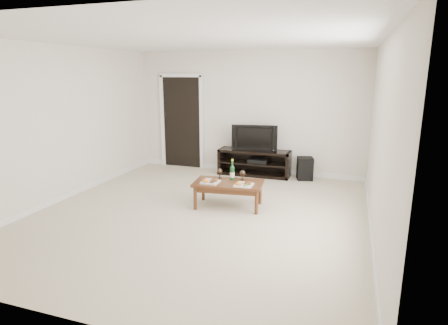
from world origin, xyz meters
TOP-DOWN VIEW (x-y plane):
  - floor at (0.00, 0.00)m, footprint 5.50×5.50m
  - back_wall at (0.00, 2.77)m, footprint 5.00×0.04m
  - ceiling at (0.00, 0.00)m, footprint 5.00×5.50m
  - doorway at (-1.55, 2.73)m, footprint 0.90×0.02m
  - media_console at (0.24, 2.50)m, footprint 1.52×0.45m
  - television at (0.24, 2.50)m, footprint 0.96×0.27m
  - av_receiver at (0.31, 2.48)m, footprint 0.42×0.32m
  - subwoofer at (1.30, 2.51)m, footprint 0.38×0.38m
  - coffee_table at (0.32, 0.46)m, footprint 1.17×0.73m
  - plate_left at (0.05, 0.34)m, footprint 0.27×0.27m
  - plate_right at (0.61, 0.35)m, footprint 0.27×0.27m
  - wine_bottle at (0.34, 0.61)m, footprint 0.07×0.07m
  - goblet_left at (0.12, 0.61)m, footprint 0.09×0.09m
  - goblet_right at (0.51, 0.64)m, footprint 0.09×0.09m

SIDE VIEW (x-z plane):
  - floor at x=0.00m, z-range 0.00..0.00m
  - coffee_table at x=0.32m, z-range 0.00..0.42m
  - subwoofer at x=1.30m, z-range 0.00..0.46m
  - media_console at x=0.24m, z-range 0.00..0.55m
  - av_receiver at x=0.31m, z-range 0.29..0.36m
  - plate_left at x=0.05m, z-range 0.42..0.49m
  - plate_right at x=0.61m, z-range 0.42..0.49m
  - goblet_left at x=0.12m, z-range 0.42..0.59m
  - goblet_right at x=0.51m, z-range 0.42..0.59m
  - wine_bottle at x=0.34m, z-range 0.42..0.77m
  - television at x=0.24m, z-range 0.55..1.10m
  - doorway at x=-1.55m, z-range 0.00..2.05m
  - back_wall at x=0.00m, z-range 0.00..2.60m
  - ceiling at x=0.00m, z-range 2.60..2.64m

